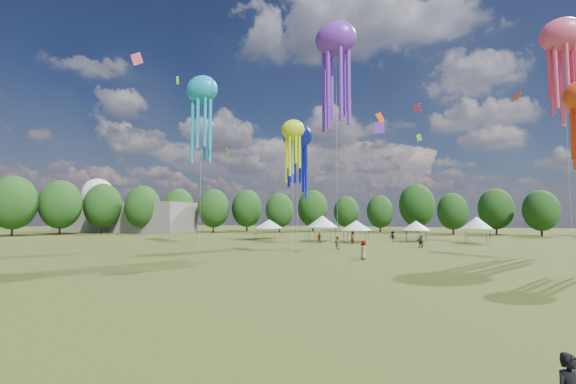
% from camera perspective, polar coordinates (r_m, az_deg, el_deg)
% --- Properties ---
extents(ground, '(300.00, 300.00, 0.00)m').
position_cam_1_polar(ground, '(12.10, -10.14, -24.30)').
color(ground, '#384416').
rests_on(ground, ground).
extents(spectator_near, '(0.99, 0.90, 1.64)m').
position_cam_1_polar(spectator_near, '(48.85, 7.59, -7.79)').
color(spectator_near, gray).
rests_on(spectator_near, ground).
extents(spectators_far, '(16.32, 27.24, 1.91)m').
position_cam_1_polar(spectators_far, '(55.56, 13.76, -7.16)').
color(spectators_far, gray).
rests_on(spectators_far, ground).
extents(festival_tents, '(40.96, 10.02, 4.43)m').
position_cam_1_polar(festival_tents, '(65.51, 10.36, -4.81)').
color(festival_tents, '#47474C').
rests_on(festival_tents, ground).
extents(show_kites, '(54.65, 26.42, 32.45)m').
position_cam_1_polar(show_kites, '(54.98, 14.02, 15.57)').
color(show_kites, '#1623CB').
rests_on(show_kites, ground).
extents(small_kites, '(72.81, 56.83, 42.14)m').
position_cam_1_polar(small_kites, '(56.97, 13.02, 22.80)').
color(small_kites, '#1623CB').
rests_on(small_kites, ground).
extents(treeline, '(201.57, 95.24, 13.43)m').
position_cam_1_polar(treeline, '(73.03, 12.11, -1.91)').
color(treeline, '#38281C').
rests_on(treeline, ground).
extents(hangar, '(40.00, 12.00, 8.00)m').
position_cam_1_polar(hangar, '(112.77, -23.97, -3.60)').
color(hangar, gray).
rests_on(hangar, ground).
extents(radome, '(9.00, 9.00, 16.00)m').
position_cam_1_polar(radome, '(128.48, -27.24, -0.82)').
color(radome, white).
rests_on(radome, ground).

